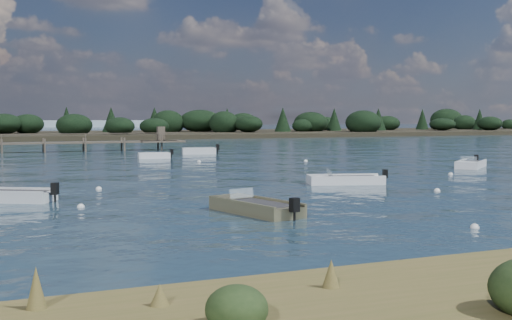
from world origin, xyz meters
name	(u,v)px	position (x,y,z in m)	size (l,w,h in m)	color
ground	(108,146)	(0.00, 60.00, 0.00)	(400.00, 400.00, 0.00)	#182A38
dinghy_mid_white_a	(345,181)	(4.16, 6.95, 0.14)	(4.66, 2.75, 1.07)	silver
dinghy_near_olive	(255,209)	(-4.89, -1.32, 0.15)	(2.61, 4.78, 1.14)	brown
tender_far_white	(154,157)	(-0.48, 33.13, 0.15)	(3.23, 1.41, 1.09)	silver
dinghy_mid_white_b	(471,166)	(19.01, 13.48, 0.15)	(4.31, 3.89, 1.14)	silver
tender_far_grey_b	(199,152)	(5.47, 38.22, 0.18)	(3.89, 2.01, 1.30)	silver
dinghy_mid_grey	(8,198)	(-13.86, 6.34, 0.15)	(4.30, 3.41, 1.12)	silver
buoy_a	(475,228)	(0.75, -7.41, 0.00)	(0.32, 0.32, 0.32)	silver
buoy_b	(437,191)	(6.65, 1.96, 0.00)	(0.32, 0.32, 0.32)	silver
buoy_c	(99,189)	(-9.28, 9.62, 0.00)	(0.32, 0.32, 0.32)	silver
buoy_d	(451,175)	(13.60, 9.27, 0.00)	(0.32, 0.32, 0.32)	silver
buoy_e	(199,162)	(1.98, 27.37, 0.00)	(0.32, 0.32, 0.32)	silver
buoy_extra_a	(306,161)	(10.65, 24.42, 0.00)	(0.32, 0.32, 0.32)	silver
buoy_extra_b	(81,207)	(-11.08, 3.03, 0.00)	(0.32, 0.32, 0.32)	silver
far_headland	(197,126)	(25.00, 100.00, 1.96)	(190.00, 40.00, 5.80)	black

